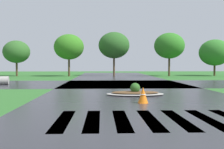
{
  "coord_description": "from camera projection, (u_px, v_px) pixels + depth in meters",
  "views": [
    {
      "loc": [
        -1.97,
        -3.84,
        1.74
      ],
      "look_at": [
        -1.39,
        10.86,
        1.16
      ],
      "focal_mm": 42.57,
      "sensor_mm": 36.0,
      "label": 1
    }
  ],
  "objects": [
    {
      "name": "asphalt_cross_road",
      "position": [
        124.0,
        84.0,
        23.45
      ],
      "size": [
        90.0,
        9.54,
        0.01
      ],
      "primitive_type": "cube",
      "color": "#2B2B30",
      "rests_on": "ground"
    },
    {
      "name": "traffic_cone",
      "position": [
        143.0,
        95.0,
        11.76
      ],
      "size": [
        0.46,
        0.46,
        0.72
      ],
      "color": "orange",
      "rests_on": "ground"
    },
    {
      "name": "crosswalk_stripes",
      "position": [
        164.0,
        119.0,
        8.31
      ],
      "size": [
        6.75,
        3.26,
        0.01
      ],
      "color": "white",
      "rests_on": "ground"
    },
    {
      "name": "asphalt_roadway",
      "position": [
        139.0,
        97.0,
        13.96
      ],
      "size": [
        10.6,
        80.0,
        0.01
      ],
      "primitive_type": "cube",
      "color": "#2B2B30",
      "rests_on": "ground"
    },
    {
      "name": "median_island",
      "position": [
        135.0,
        93.0,
        14.93
      ],
      "size": [
        3.23,
        1.78,
        0.68
      ],
      "color": "#9E9B93",
      "rests_on": "ground"
    },
    {
      "name": "background_treeline",
      "position": [
        128.0,
        48.0,
        38.53
      ],
      "size": [
        33.11,
        5.85,
        6.48
      ],
      "color": "#4C3823",
      "rests_on": "ground"
    }
  ]
}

